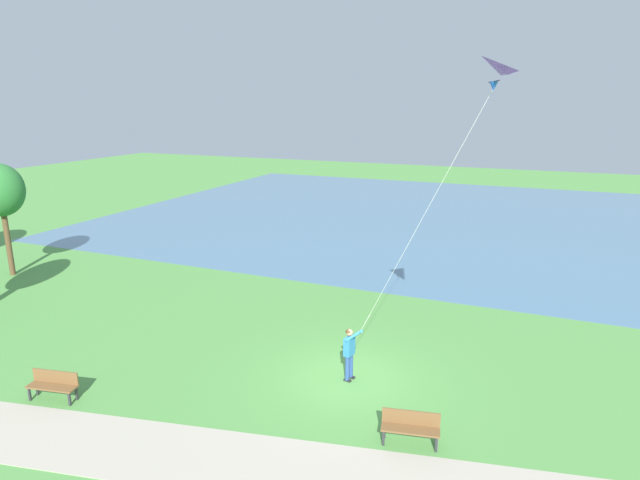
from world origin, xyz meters
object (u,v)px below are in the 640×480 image
(tree_horizon_far, at_px, (0,191))
(park_bench_near_walkway, at_px, (411,426))
(person_kite_flyer, at_px, (350,350))
(flying_kite, at_px, (481,78))
(park_bench_far_walkway, at_px, (53,383))

(tree_horizon_far, bearing_deg, park_bench_near_walkway, -104.61)
(person_kite_flyer, distance_m, tree_horizon_far, 20.14)
(flying_kite, distance_m, park_bench_near_walkway, 8.88)
(park_bench_near_walkway, distance_m, park_bench_far_walkway, 10.50)
(person_kite_flyer, height_order, flying_kite, flying_kite)
(park_bench_near_walkway, bearing_deg, tree_horizon_far, 75.39)
(tree_horizon_far, bearing_deg, park_bench_far_walkway, -123.37)
(park_bench_near_walkway, xyz_separation_m, park_bench_far_walkway, (-2.02, 10.30, 0.00))
(person_kite_flyer, relative_size, tree_horizon_far, 0.32)
(park_bench_far_walkway, relative_size, tree_horizon_far, 0.27)
(person_kite_flyer, bearing_deg, park_bench_far_walkway, 119.99)
(park_bench_far_walkway, bearing_deg, tree_horizon_far, 56.63)
(flying_kite, xyz_separation_m, tree_horizon_far, (4.08, 23.05, -4.82))
(flying_kite, bearing_deg, tree_horizon_far, 79.96)
(park_bench_near_walkway, height_order, tree_horizon_far, tree_horizon_far)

